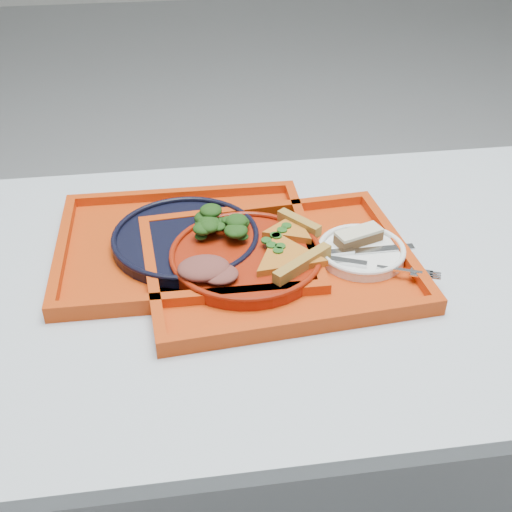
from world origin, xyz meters
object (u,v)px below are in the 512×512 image
(tray_main, at_px, (279,266))
(dessert_bar, at_px, (359,236))
(dinner_plate, at_px, (246,258))
(tray_far, at_px, (186,247))
(navy_plate, at_px, (186,240))

(tray_main, bearing_deg, dessert_bar, 5.64)
(dinner_plate, distance_m, dessert_bar, 0.20)
(dinner_plate, bearing_deg, tray_far, 143.86)
(dinner_plate, xyz_separation_m, navy_plate, (-0.10, 0.07, -0.00))
(dinner_plate, relative_size, dessert_bar, 2.90)
(tray_main, distance_m, dessert_bar, 0.15)
(tray_far, relative_size, navy_plate, 1.73)
(dessert_bar, bearing_deg, dinner_plate, 165.49)
(tray_main, relative_size, tray_far, 1.00)
(tray_far, xyz_separation_m, dessert_bar, (0.30, -0.06, 0.03))
(tray_main, distance_m, navy_plate, 0.18)
(tray_main, height_order, dessert_bar, dessert_bar)
(dinner_plate, bearing_deg, navy_plate, 143.86)
(tray_far, distance_m, navy_plate, 0.01)
(tray_main, xyz_separation_m, tray_far, (-0.15, 0.08, 0.00))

